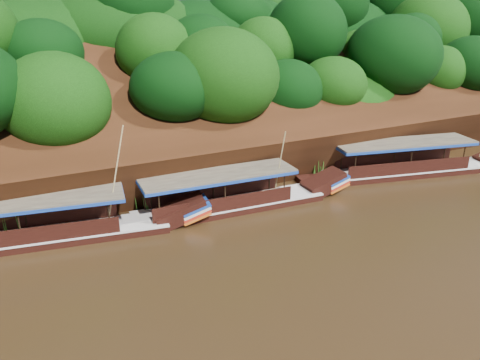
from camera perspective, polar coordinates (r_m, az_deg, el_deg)
name	(u,v)px	position (r m, az deg, el deg)	size (l,w,h in m)	color
ground	(312,255)	(25.49, 8.82, -8.98)	(160.00, 160.00, 0.00)	black
riverbank	(171,126)	(43.95, -8.36, 6.50)	(120.00, 30.06, 19.40)	black
boat_0	(421,166)	(39.28, 21.19, 1.62)	(16.72, 5.72, 6.28)	black
boat_1	(241,199)	(30.44, 0.17, -2.37)	(15.04, 3.20, 5.53)	black
boat_2	(58,230)	(28.36, -21.32, -5.70)	(16.66, 4.70, 6.78)	black
reeds	(187,191)	(31.21, -6.50, -1.29)	(49.86, 2.63, 2.03)	#326E1B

